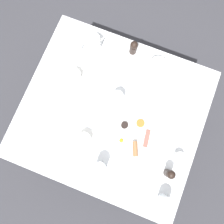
{
  "coord_description": "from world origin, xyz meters",
  "views": [
    {
      "loc": [
        0.22,
        0.09,
        2.06
      ],
      "look_at": [
        0.0,
        0.0,
        0.72
      ],
      "focal_mm": 35.0,
      "sensor_mm": 36.0,
      "label": 1
    }
  ],
  "objects_px": {
    "water_glass_tall": "(117,98)",
    "wine_glass_spare": "(165,202)",
    "teapot_far": "(92,43)",
    "water_glass_short": "(100,168)",
    "teacup_with_saucer_right": "(84,139)",
    "pepper_grinder": "(134,47)",
    "spoon_for_tea": "(92,98)",
    "fork_by_plate": "(138,184)",
    "breakfast_plate": "(133,136)",
    "salt_grinder": "(170,174)",
    "teapot_near": "(157,67)",
    "creamer_jug": "(179,157)",
    "fork_spare": "(31,119)",
    "knife_by_plate": "(186,104)",
    "teacup_with_saucer_left": "(75,76)"
  },
  "relations": [
    {
      "from": "teapot_far",
      "to": "spoon_for_tea",
      "type": "bearing_deg",
      "value": -112.2
    },
    {
      "from": "wine_glass_spare",
      "to": "salt_grinder",
      "type": "relative_size",
      "value": 0.89
    },
    {
      "from": "salt_grinder",
      "to": "spoon_for_tea",
      "type": "relative_size",
      "value": 0.72
    },
    {
      "from": "fork_spare",
      "to": "creamer_jug",
      "type": "bearing_deg",
      "value": 97.15
    },
    {
      "from": "teapot_near",
      "to": "teacup_with_saucer_right",
      "type": "xyz_separation_m",
      "value": [
        0.59,
        -0.25,
        -0.03
      ]
    },
    {
      "from": "wine_glass_spare",
      "to": "creamer_jug",
      "type": "distance_m",
      "value": 0.27
    },
    {
      "from": "teapot_far",
      "to": "water_glass_tall",
      "type": "distance_m",
      "value": 0.39
    },
    {
      "from": "teapot_far",
      "to": "teacup_with_saucer_left",
      "type": "xyz_separation_m",
      "value": [
        0.24,
        -0.03,
        -0.03
      ]
    },
    {
      "from": "creamer_jug",
      "to": "teacup_with_saucer_left",
      "type": "bearing_deg",
      "value": -106.83
    },
    {
      "from": "pepper_grinder",
      "to": "knife_by_plate",
      "type": "relative_size",
      "value": 0.67
    },
    {
      "from": "teapot_near",
      "to": "pepper_grinder",
      "type": "relative_size",
      "value": 1.58
    },
    {
      "from": "salt_grinder",
      "to": "breakfast_plate",
      "type": "bearing_deg",
      "value": -116.36
    },
    {
      "from": "salt_grinder",
      "to": "teapot_near",
      "type": "bearing_deg",
      "value": -154.14
    },
    {
      "from": "breakfast_plate",
      "to": "salt_grinder",
      "type": "xyz_separation_m",
      "value": [
        0.13,
        0.27,
        0.05
      ]
    },
    {
      "from": "teacup_with_saucer_right",
      "to": "water_glass_tall",
      "type": "height_order",
      "value": "water_glass_tall"
    },
    {
      "from": "wine_glass_spare",
      "to": "teapot_far",
      "type": "bearing_deg",
      "value": -134.67
    },
    {
      "from": "teapot_near",
      "to": "knife_by_plate",
      "type": "bearing_deg",
      "value": -94.94
    },
    {
      "from": "teapot_near",
      "to": "spoon_for_tea",
      "type": "relative_size",
      "value": 1.14
    },
    {
      "from": "water_glass_tall",
      "to": "pepper_grinder",
      "type": "bearing_deg",
      "value": -176.93
    },
    {
      "from": "teacup_with_saucer_right",
      "to": "pepper_grinder",
      "type": "bearing_deg",
      "value": 173.73
    },
    {
      "from": "teacup_with_saucer_right",
      "to": "water_glass_tall",
      "type": "xyz_separation_m",
      "value": [
        -0.31,
        0.09,
        0.02
      ]
    },
    {
      "from": "breakfast_plate",
      "to": "creamer_jug",
      "type": "relative_size",
      "value": 3.97
    },
    {
      "from": "breakfast_plate",
      "to": "teapot_near",
      "type": "relative_size",
      "value": 1.72
    },
    {
      "from": "wine_glass_spare",
      "to": "fork_by_plate",
      "type": "height_order",
      "value": "wine_glass_spare"
    },
    {
      "from": "water_glass_tall",
      "to": "creamer_jug",
      "type": "xyz_separation_m",
      "value": [
        0.2,
        0.48,
        -0.02
      ]
    },
    {
      "from": "pepper_grinder",
      "to": "spoon_for_tea",
      "type": "relative_size",
      "value": 0.72
    },
    {
      "from": "salt_grinder",
      "to": "teacup_with_saucer_left",
      "type": "bearing_deg",
      "value": -115.01
    },
    {
      "from": "breakfast_plate",
      "to": "pepper_grinder",
      "type": "distance_m",
      "value": 0.56
    },
    {
      "from": "water_glass_short",
      "to": "teacup_with_saucer_right",
      "type": "bearing_deg",
      "value": -127.67
    },
    {
      "from": "teapot_far",
      "to": "teacup_with_saucer_right",
      "type": "bearing_deg",
      "value": -115.99
    },
    {
      "from": "teapot_far",
      "to": "fork_by_plate",
      "type": "xyz_separation_m",
      "value": [
        0.71,
        0.58,
        -0.05
      ]
    },
    {
      "from": "creamer_jug",
      "to": "spoon_for_tea",
      "type": "distance_m",
      "value": 0.65
    },
    {
      "from": "teacup_with_saucer_right",
      "to": "fork_spare",
      "type": "relative_size",
      "value": 0.9
    },
    {
      "from": "salt_grinder",
      "to": "creamer_jug",
      "type": "bearing_deg",
      "value": 165.22
    },
    {
      "from": "teapot_near",
      "to": "fork_by_plate",
      "type": "relative_size",
      "value": 1.4
    },
    {
      "from": "teacup_with_saucer_left",
      "to": "teacup_with_saucer_right",
      "type": "xyz_separation_m",
      "value": [
        0.35,
        0.21,
        -0.0
      ]
    },
    {
      "from": "teapot_far",
      "to": "water_glass_short",
      "type": "bearing_deg",
      "value": -107.94
    },
    {
      "from": "water_glass_tall",
      "to": "spoon_for_tea",
      "type": "distance_m",
      "value": 0.16
    },
    {
      "from": "teapot_far",
      "to": "fork_spare",
      "type": "bearing_deg",
      "value": -150.27
    },
    {
      "from": "teacup_with_saucer_right",
      "to": "water_glass_short",
      "type": "xyz_separation_m",
      "value": [
        0.12,
        0.15,
        0.03
      ]
    },
    {
      "from": "teapot_near",
      "to": "wine_glass_spare",
      "type": "height_order",
      "value": "teapot_near"
    },
    {
      "from": "teacup_with_saucer_left",
      "to": "knife_by_plate",
      "type": "xyz_separation_m",
      "value": [
        -0.1,
        0.73,
        -0.03
      ]
    },
    {
      "from": "pepper_grinder",
      "to": "fork_spare",
      "type": "height_order",
      "value": "pepper_grinder"
    },
    {
      "from": "teacup_with_saucer_left",
      "to": "pepper_grinder",
      "type": "distance_m",
      "value": 0.42
    },
    {
      "from": "breakfast_plate",
      "to": "spoon_for_tea",
      "type": "distance_m",
      "value": 0.36
    },
    {
      "from": "fork_spare",
      "to": "knife_by_plate",
      "type": "bearing_deg",
      "value": 117.19
    },
    {
      "from": "water_glass_tall",
      "to": "wine_glass_spare",
      "type": "height_order",
      "value": "wine_glass_spare"
    },
    {
      "from": "knife_by_plate",
      "to": "water_glass_tall",
      "type": "bearing_deg",
      "value": -72.05
    },
    {
      "from": "breakfast_plate",
      "to": "pepper_grinder",
      "type": "height_order",
      "value": "pepper_grinder"
    },
    {
      "from": "water_glass_tall",
      "to": "teapot_near",
      "type": "bearing_deg",
      "value": 149.41
    }
  ]
}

